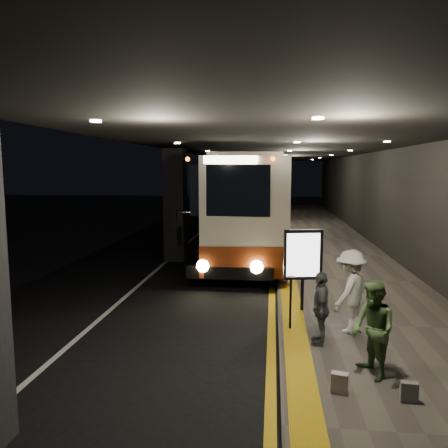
# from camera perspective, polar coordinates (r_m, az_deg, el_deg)

# --- Properties ---
(ground) EXTENTS (90.00, 90.00, 0.00)m
(ground) POSITION_cam_1_polar(r_m,az_deg,el_deg) (13.56, -3.78, -8.28)
(ground) COLOR black
(lane_line_white) EXTENTS (0.12, 50.00, 0.01)m
(lane_line_white) POSITION_cam_1_polar(r_m,az_deg,el_deg) (18.69, -6.51, -3.99)
(lane_line_white) COLOR silver
(lane_line_white) RESTS_ON ground
(kerb_stripe_yellow) EXTENTS (0.18, 50.00, 0.01)m
(kerb_stripe_yellow) POSITION_cam_1_polar(r_m,az_deg,el_deg) (18.22, 6.35, -4.27)
(kerb_stripe_yellow) COLOR gold
(kerb_stripe_yellow) RESTS_ON ground
(sidewalk) EXTENTS (4.50, 50.00, 0.15)m
(sidewalk) POSITION_cam_1_polar(r_m,az_deg,el_deg) (18.37, 13.89, -4.13)
(sidewalk) COLOR #514C44
(sidewalk) RESTS_ON ground
(tactile_strip) EXTENTS (0.50, 50.00, 0.01)m
(tactile_strip) POSITION_cam_1_polar(r_m,az_deg,el_deg) (18.20, 7.94, -3.83)
(tactile_strip) COLOR gold
(tactile_strip) RESTS_ON sidewalk
(terminal_wall) EXTENTS (0.10, 50.00, 6.00)m
(terminal_wall) POSITION_cam_1_polar(r_m,az_deg,el_deg) (18.47, 21.12, 4.81)
(terminal_wall) COLOR black
(terminal_wall) RESTS_ON ground
(support_columns) EXTENTS (0.80, 24.80, 4.40)m
(support_columns) POSITION_cam_1_polar(r_m,az_deg,el_deg) (17.35, -6.38, 2.48)
(support_columns) COLOR black
(support_columns) RESTS_ON ground
(canopy) EXTENTS (9.00, 50.00, 0.40)m
(canopy) POSITION_cam_1_polar(r_m,az_deg,el_deg) (17.89, 7.05, 10.30)
(canopy) COLOR black
(canopy) RESTS_ON support_columns
(coach_main) EXTENTS (3.50, 12.96, 4.00)m
(coach_main) POSITION_cam_1_polar(r_m,az_deg,el_deg) (18.87, 2.65, 2.04)
(coach_main) COLOR beige
(coach_main) RESTS_ON ground
(coach_second) EXTENTS (2.82, 12.80, 4.02)m
(coach_second) POSITION_cam_1_polar(r_m,az_deg,el_deg) (28.65, 3.30, 3.81)
(coach_second) COLOR beige
(coach_second) RESTS_ON ground
(coach_third) EXTENTS (3.09, 12.94, 4.04)m
(coach_third) POSITION_cam_1_polar(r_m,az_deg,el_deg) (42.82, 4.46, 4.94)
(coach_third) COLOR beige
(coach_third) RESTS_ON ground
(passenger_boarding) EXTENTS (0.49, 0.62, 1.50)m
(passenger_boarding) POSITION_cam_1_polar(r_m,az_deg,el_deg) (13.29, 8.30, -4.66)
(passenger_boarding) COLOR #AB5060
(passenger_boarding) RESTS_ON sidewalk
(passenger_waiting_green) EXTENTS (0.73, 0.92, 1.64)m
(passenger_waiting_green) POSITION_cam_1_polar(r_m,az_deg,el_deg) (7.85, 18.91, -12.90)
(passenger_waiting_green) COLOR #456437
(passenger_waiting_green) RESTS_ON sidewalk
(passenger_waiting_white) EXTENTS (1.11, 1.24, 1.78)m
(passenger_waiting_white) POSITION_cam_1_polar(r_m,az_deg,el_deg) (9.76, 16.21, -8.42)
(passenger_waiting_white) COLOR silver
(passenger_waiting_white) RESTS_ON sidewalk
(passenger_waiting_grey) EXTENTS (0.52, 0.90, 1.47)m
(passenger_waiting_grey) POSITION_cam_1_polar(r_m,az_deg,el_deg) (8.99, 12.53, -10.67)
(passenger_waiting_grey) COLOR #414246
(passenger_waiting_grey) RESTS_ON sidewalk
(bag_polka) EXTENTS (0.26, 0.13, 0.30)m
(bag_polka) POSITION_cam_1_polar(r_m,az_deg,el_deg) (7.52, 23.02, -19.55)
(bag_polka) COLOR black
(bag_polka) RESTS_ON sidewalk
(bag_plain) EXTENTS (0.28, 0.21, 0.32)m
(bag_plain) POSITION_cam_1_polar(r_m,az_deg,el_deg) (7.45, 14.86, -19.42)
(bag_plain) COLOR #B8AEAC
(bag_plain) RESTS_ON sidewalk
(info_sign) EXTENTS (0.95, 0.27, 2.01)m
(info_sign) POSITION_cam_1_polar(r_m,az_deg,el_deg) (10.81, 10.29, -4.15)
(info_sign) COLOR black
(info_sign) RESTS_ON sidewalk
(stanchion_post) EXTENTS (0.05, 0.05, 1.15)m
(stanchion_post) POSITION_cam_1_polar(r_m,az_deg,el_deg) (9.73, 8.68, -10.17)
(stanchion_post) COLOR black
(stanchion_post) RESTS_ON sidewalk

